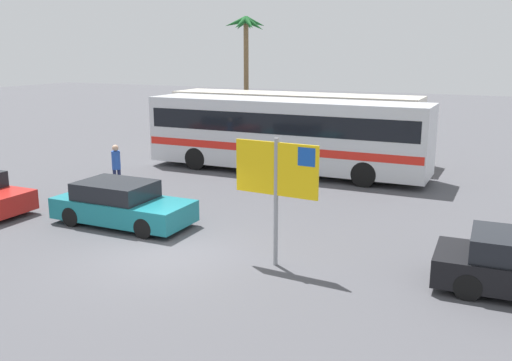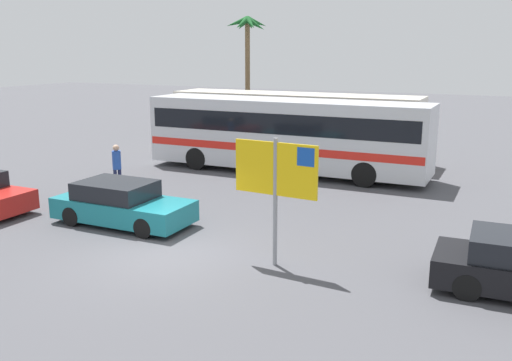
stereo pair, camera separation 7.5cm
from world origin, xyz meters
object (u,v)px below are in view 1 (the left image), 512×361
ferry_sign (278,174)px  pedestrian_crossing_lot (116,164)px  bus_rear_coach (292,122)px  bus_front_coach (285,132)px  car_teal (121,204)px

ferry_sign → pedestrian_crossing_lot: 9.45m
ferry_sign → pedestrian_crossing_lot: (-8.35, 4.23, -1.25)m
bus_rear_coach → ferry_sign: bearing=-70.0°
bus_rear_coach → ferry_sign: size_ratio=3.85×
pedestrian_crossing_lot → bus_front_coach: bearing=80.9°
car_teal → bus_rear_coach: bearing=86.3°
ferry_sign → pedestrian_crossing_lot: ferry_sign is taller
pedestrian_crossing_lot → ferry_sign: bearing=1.1°
ferry_sign → car_teal: ferry_sign is taller
bus_front_coach → pedestrian_crossing_lot: size_ratio=6.83×
car_teal → pedestrian_crossing_lot: (-2.72, 3.16, 0.43)m
bus_front_coach → bus_rear_coach: same height
bus_front_coach → ferry_sign: ferry_sign is taller
car_teal → pedestrian_crossing_lot: size_ratio=2.39×
bus_rear_coach → ferry_sign: (4.90, -13.43, 0.54)m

